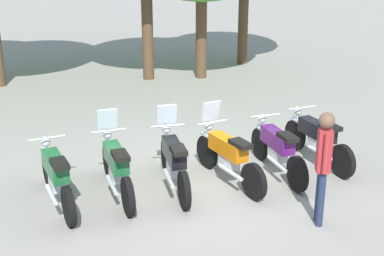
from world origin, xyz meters
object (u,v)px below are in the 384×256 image
motorcycle_0 (56,176)px  motorcycle_2 (174,160)px  motorcycle_1 (116,166)px  motorcycle_5 (317,138)px  motorcycle_4 (277,148)px  person_0 (323,160)px  motorcycle_3 (228,155)px

motorcycle_0 → motorcycle_2: size_ratio=1.00×
motorcycle_1 → motorcycle_5: size_ratio=1.00×
motorcycle_4 → motorcycle_5: size_ratio=1.00×
motorcycle_4 → person_0: bearing=173.6°
motorcycle_2 → motorcycle_3: (0.99, -0.07, 0.00)m
motorcycle_5 → motorcycle_4: bearing=99.0°
motorcycle_2 → person_0: bearing=-132.8°
motorcycle_0 → motorcycle_1: 1.01m
motorcycle_1 → motorcycle_4: (3.01, -0.11, -0.01)m
motorcycle_0 → motorcycle_5: bearing=-95.3°
motorcycle_4 → motorcycle_0: bearing=90.5°
motorcycle_0 → person_0: 4.28m
motorcycle_1 → motorcycle_4: bearing=-93.5°
motorcycle_3 → motorcycle_1: bearing=75.7°
motorcycle_1 → motorcycle_4: motorcycle_1 is taller
motorcycle_2 → motorcycle_4: size_ratio=1.00×
motorcycle_2 → person_0: 2.67m
motorcycle_1 → motorcycle_0: bearing=91.4°
motorcycle_3 → person_0: size_ratio=1.21×
motorcycle_4 → person_0: 2.00m
motorcycle_5 → motorcycle_2: bearing=89.5°
motorcycle_3 → person_0: 2.09m
motorcycle_2 → motorcycle_3: size_ratio=1.01×
motorcycle_0 → motorcycle_5: 5.02m
motorcycle_4 → motorcycle_5: bearing=-75.4°
motorcycle_1 → motorcycle_2: bearing=-95.4°
motorcycle_0 → motorcycle_4: bearing=-98.2°
motorcycle_4 → motorcycle_5: 1.03m
motorcycle_1 → motorcycle_3: (2.00, -0.14, 0.00)m
motorcycle_3 → person_0: person_0 is taller
motorcycle_5 → person_0: (-1.26, -2.14, 0.56)m
motorcycle_5 → person_0: size_ratio=1.22×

